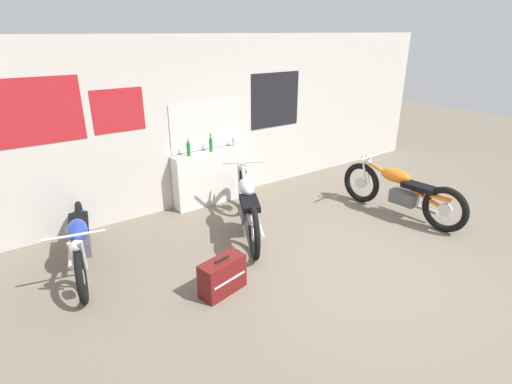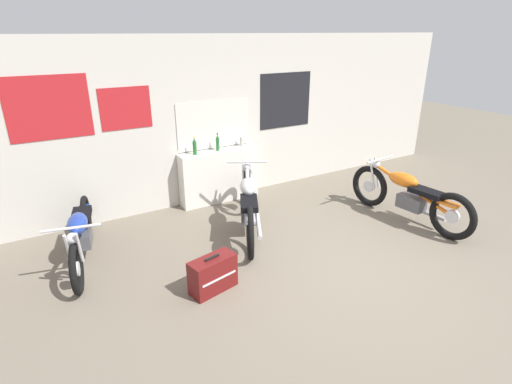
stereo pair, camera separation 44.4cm
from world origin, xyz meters
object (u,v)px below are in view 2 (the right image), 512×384
Objects in this scene: hard_case_darkred at (213,274)px; bottle_left_center at (218,143)px; bottle_leftmost at (195,147)px; motorcycle_orange at (408,196)px; motorcycle_silver at (249,204)px; motorcycle_blue at (81,233)px; bottle_center at (242,141)px.

bottle_left_center is at bearing 62.54° from hard_case_darkred.
bottle_leftmost is 3.52m from motorcycle_orange.
motorcycle_silver is at bearing 157.67° from motorcycle_orange.
bottle_center is at bearing 17.70° from motorcycle_blue.
bottle_center is at bearing 3.79° from bottle_left_center.
bottle_center reaches higher than motorcycle_orange.
bottle_left_center is 0.15× the size of motorcycle_silver.
motorcycle_orange is 1.09× the size of motorcycle_silver.
bottle_left_center is at bearing -176.21° from bottle_center.
motorcycle_orange is at bearing -40.38° from bottle_leftmost.
motorcycle_orange is at bearing -16.42° from motorcycle_blue.
motorcycle_blue is at bearing 170.03° from motorcycle_silver.
bottle_left_center is at bearing 134.27° from motorcycle_orange.
bottle_left_center is 0.51× the size of hard_case_darkred.
motorcycle_blue is (-2.91, -0.93, -0.63)m from bottle_center.
motorcycle_orange is at bearing -22.33° from motorcycle_silver.
motorcycle_blue is at bearing 128.77° from hard_case_darkred.
motorcycle_silver is at bearing -9.97° from motorcycle_blue.
motorcycle_blue is 1.01× the size of motorcycle_silver.
bottle_left_center is 2.82m from hard_case_darkred.
bottle_leftmost is at bearing 23.66° from motorcycle_blue.
hard_case_darkred is (-1.10, -1.08, -0.23)m from motorcycle_silver.
motorcycle_orange is (1.72, -2.30, -0.60)m from bottle_center.
bottle_center is 0.11× the size of motorcycle_silver.
bottle_leftmost is 0.92m from bottle_center.
motorcycle_silver is (-2.35, 0.96, 0.02)m from motorcycle_orange.
bottle_leftmost is 0.51× the size of hard_case_darkred.
motorcycle_orange is 3.45m from hard_case_darkred.
motorcycle_blue is at bearing -162.30° from bottle_center.
bottle_left_center is at bearing 20.28° from motorcycle_blue.
motorcycle_silver reaches higher than motorcycle_blue.
bottle_center is at bearing 3.34° from bottle_leftmost.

